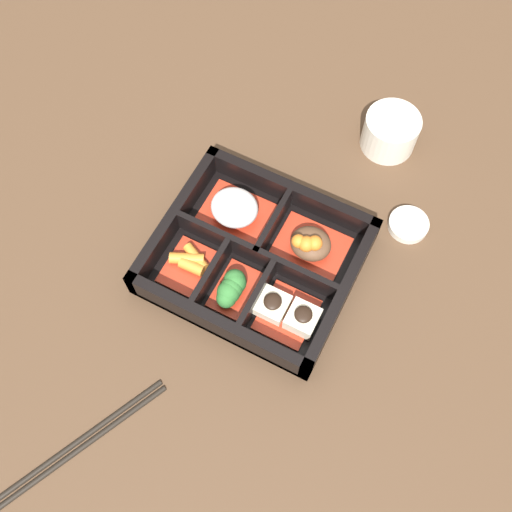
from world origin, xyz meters
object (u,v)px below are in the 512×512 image
at_px(tea_cup, 390,131).
at_px(sauce_dish, 408,224).
at_px(chopsticks, 80,444).
at_px(bowl_rice, 235,209).

height_order(tea_cup, sauce_dish, tea_cup).
height_order(chopsticks, sauce_dish, sauce_dish).
bearing_deg(bowl_rice, chopsticks, -93.33).
relative_size(bowl_rice, tea_cup, 1.18).
relative_size(bowl_rice, chopsticks, 0.43).
xyz_separation_m(tea_cup, sauce_dish, (0.08, -0.12, -0.02)).
xyz_separation_m(tea_cup, chopsticks, (-0.16, -0.58, -0.03)).
bearing_deg(sauce_dish, tea_cup, 123.83).
distance_m(chopsticks, sauce_dish, 0.52).
bearing_deg(chopsticks, tea_cup, 74.27).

